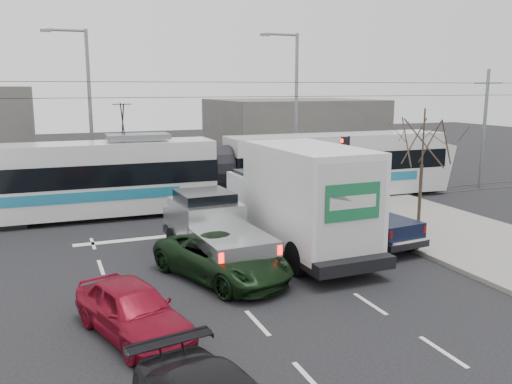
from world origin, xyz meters
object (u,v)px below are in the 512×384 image
object	(u,v)px
traffic_signal	(346,158)
navy_pickup	(361,217)
green_car	(222,258)
street_lamp_near	(293,102)
bare_tree	(423,143)
silver_pickup	(213,228)
red_car	(132,309)
tram	(219,171)
street_lamp_far	(86,103)
box_truck	(300,200)

from	to	relation	value
traffic_signal	navy_pickup	world-z (taller)	traffic_signal
green_car	street_lamp_near	bearing A→B (deg)	36.57
bare_tree	street_lamp_near	bearing A→B (deg)	91.42
bare_tree	silver_pickup	distance (m)	9.20
navy_pickup	green_car	xyz separation A→B (m)	(-6.33, -2.00, -0.31)
street_lamp_near	navy_pickup	distance (m)	12.52
red_car	traffic_signal	bearing A→B (deg)	21.19
traffic_signal	street_lamp_near	bearing A→B (deg)	83.59
red_car	navy_pickup	bearing A→B (deg)	9.89
tram	silver_pickup	size ratio (longest dim) A/B	3.98
navy_pickup	green_car	distance (m)	6.65
street_lamp_near	tram	size ratio (longest dim) A/B	0.35
traffic_signal	tram	world-z (taller)	tram
bare_tree	red_car	world-z (taller)	bare_tree
bare_tree	navy_pickup	world-z (taller)	bare_tree
green_car	red_car	bearing A→B (deg)	-157.73
street_lamp_near	street_lamp_far	distance (m)	11.67
bare_tree	silver_pickup	world-z (taller)	bare_tree
traffic_signal	navy_pickup	distance (m)	4.71
street_lamp_far	green_car	world-z (taller)	street_lamp_far
traffic_signal	street_lamp_far	world-z (taller)	street_lamp_far
street_lamp_far	tram	world-z (taller)	street_lamp_far
bare_tree	red_car	bearing A→B (deg)	-157.80
traffic_signal	silver_pickup	bearing A→B (deg)	-152.41
street_lamp_far	silver_pickup	world-z (taller)	street_lamp_far
bare_tree	traffic_signal	distance (m)	4.28
street_lamp_near	navy_pickup	bearing A→B (deg)	-102.22
box_truck	bare_tree	bearing A→B (deg)	2.97
box_truck	street_lamp_far	bearing A→B (deg)	111.99
box_truck	tram	bearing A→B (deg)	91.17
tram	green_car	size ratio (longest dim) A/B	5.07
silver_pickup	box_truck	bearing A→B (deg)	-11.21
box_truck	red_car	xyz separation A→B (m)	(-6.73, -4.59, -1.28)
street_lamp_far	navy_pickup	xyz separation A→B (m)	(9.00, -13.56, -4.10)
street_lamp_far	silver_pickup	xyz separation A→B (m)	(2.98, -13.51, -3.98)
street_lamp_far	box_truck	bearing A→B (deg)	-66.31
bare_tree	tram	distance (m)	10.09
street_lamp_near	box_truck	distance (m)	13.49
red_car	green_car	bearing A→B (deg)	24.98
street_lamp_near	street_lamp_far	size ratio (longest dim) A/B	1.00
street_lamp_far	street_lamp_near	bearing A→B (deg)	-9.87
street_lamp_far	green_car	xyz separation A→B (m)	(2.66, -15.55, -4.41)
bare_tree	red_car	distance (m)	13.74
tram	red_car	bearing A→B (deg)	-115.43
street_lamp_far	red_car	world-z (taller)	street_lamp_far
tram	green_car	distance (m)	10.40
street_lamp_far	tram	distance (m)	8.69
traffic_signal	red_car	bearing A→B (deg)	-141.20
bare_tree	tram	size ratio (longest dim) A/B	0.20
bare_tree	red_car	size ratio (longest dim) A/B	1.25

